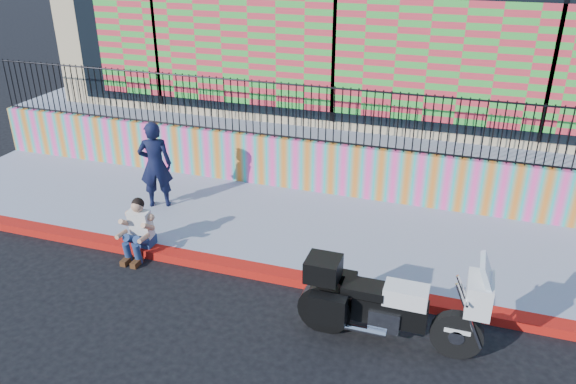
% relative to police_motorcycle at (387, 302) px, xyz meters
% --- Properties ---
extents(ground, '(90.00, 90.00, 0.00)m').
position_rel_police_motorcycle_xyz_m(ground, '(-2.12, 0.98, -0.65)').
color(ground, black).
rests_on(ground, ground).
extents(red_curb, '(16.00, 0.30, 0.15)m').
position_rel_police_motorcycle_xyz_m(red_curb, '(-2.12, 0.98, -0.58)').
color(red_curb, '#A3180B').
rests_on(red_curb, ground).
extents(sidewalk, '(16.00, 3.00, 0.15)m').
position_rel_police_motorcycle_xyz_m(sidewalk, '(-2.12, 2.63, -0.58)').
color(sidewalk, '#8C93A8').
rests_on(sidewalk, ground).
extents(mural_wall, '(16.00, 0.20, 1.10)m').
position_rel_police_motorcycle_xyz_m(mural_wall, '(-2.12, 4.23, 0.05)').
color(mural_wall, '#FF439D').
rests_on(mural_wall, sidewalk).
extents(metal_fence, '(15.80, 0.04, 1.20)m').
position_rel_police_motorcycle_xyz_m(metal_fence, '(-2.12, 4.23, 1.20)').
color(metal_fence, black).
rests_on(metal_fence, mural_wall).
extents(elevated_platform, '(16.00, 10.00, 1.25)m').
position_rel_police_motorcycle_xyz_m(elevated_platform, '(-2.12, 9.33, -0.03)').
color(elevated_platform, '#8C93A8').
rests_on(elevated_platform, ground).
extents(storefront_building, '(14.00, 8.06, 4.00)m').
position_rel_police_motorcycle_xyz_m(storefront_building, '(-2.12, 9.11, 2.60)').
color(storefront_building, '#C7B584').
rests_on(storefront_building, elevated_platform).
extents(police_motorcycle, '(2.50, 0.83, 1.56)m').
position_rel_police_motorcycle_xyz_m(police_motorcycle, '(0.00, 0.00, 0.00)').
color(police_motorcycle, black).
rests_on(police_motorcycle, ground).
extents(police_officer, '(0.76, 0.65, 1.77)m').
position_rel_police_motorcycle_xyz_m(police_officer, '(-5.02, 2.52, 0.38)').
color(police_officer, black).
rests_on(police_officer, sidewalk).
extents(seated_man, '(0.54, 0.71, 1.06)m').
position_rel_police_motorcycle_xyz_m(seated_man, '(-4.46, 0.85, -0.20)').
color(seated_man, navy).
rests_on(seated_man, ground).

